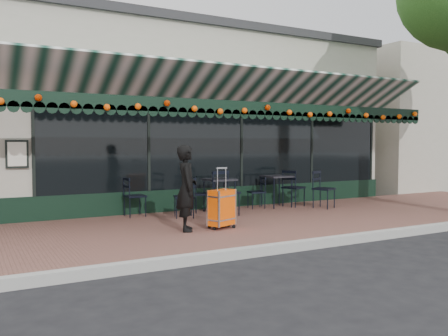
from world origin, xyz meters
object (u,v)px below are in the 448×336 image
chair_a_right (294,188)px  cafe_table_b (219,182)px  chair_b_front (226,193)px  chair_solo (135,196)px  chair_a_front (324,189)px  woman (187,188)px  chair_a_left (256,192)px  cafe_table_a (277,179)px  chair_b_left (184,197)px  chair_b_right (203,194)px  suitcase (222,208)px

chair_a_right → cafe_table_b: bearing=72.5°
chair_b_front → chair_solo: (-1.78, 0.81, -0.06)m
chair_a_front → chair_a_right: bearing=104.2°
chair_a_right → woman: bearing=97.6°
chair_a_left → woman: bearing=-43.5°
cafe_table_a → woman: bearing=-150.3°
chair_b_left → chair_b_front: bearing=97.0°
chair_a_right → chair_solo: 3.96m
cafe_table_a → chair_b_left: bearing=-170.9°
woman → cafe_table_b: size_ratio=1.99×
chair_a_right → chair_b_right: 2.42m
chair_b_front → chair_solo: bearing=149.2°
woman → suitcase: size_ratio=1.37×
chair_b_left → chair_solo: 1.07m
chair_a_front → chair_solo: chair_a_front is taller
chair_solo → chair_b_left: bearing=-129.1°
cafe_table_a → chair_a_right: chair_a_right is taller
chair_b_left → chair_solo: bearing=-109.6°
woman → chair_b_left: (0.57, 1.42, -0.34)m
cafe_table_a → chair_b_left: (-2.67, -0.43, -0.27)m
woman → cafe_table_b: bearing=-22.6°
woman → chair_a_front: size_ratio=1.68×
chair_b_left → chair_solo: chair_b_left is taller
chair_a_left → suitcase: bearing=-34.2°
chair_a_right → chair_solo: bearing=67.5°
suitcase → chair_b_right: size_ratio=1.37×
suitcase → chair_b_front: size_ratio=1.14×
suitcase → chair_a_right: 3.52m
chair_b_right → woman: bearing=170.7°
cafe_table_a → chair_a_front: size_ratio=0.85×
suitcase → cafe_table_b: suitcase is taller
suitcase → chair_a_front: suitcase is taller
chair_a_front → chair_b_front: 2.63m
chair_b_left → chair_b_front: 0.94m
woman → chair_b_left: woman is taller
chair_b_left → chair_b_front: (0.92, -0.17, 0.06)m
woman → chair_b_front: bearing=-30.0°
cafe_table_a → chair_a_left: bearing=177.0°
suitcase → chair_b_front: bearing=35.0°
cafe_table_b → chair_b_left: (-1.00, -0.30, -0.26)m
chair_a_left → chair_solo: (-2.95, 0.19, 0.04)m
cafe_table_b → chair_solo: bearing=169.5°
chair_a_right → chair_b_right: (-2.41, 0.16, -0.05)m
cafe_table_b → chair_a_left: 1.14m
cafe_table_b → chair_a_right: chair_a_right is taller
cafe_table_b → chair_b_front: chair_b_front is taller
chair_a_right → chair_b_left: (-3.09, -0.31, -0.03)m
chair_a_right → chair_b_front: 2.22m
cafe_table_a → chair_b_right: chair_b_right is taller
cafe_table_b → chair_b_front: 0.51m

